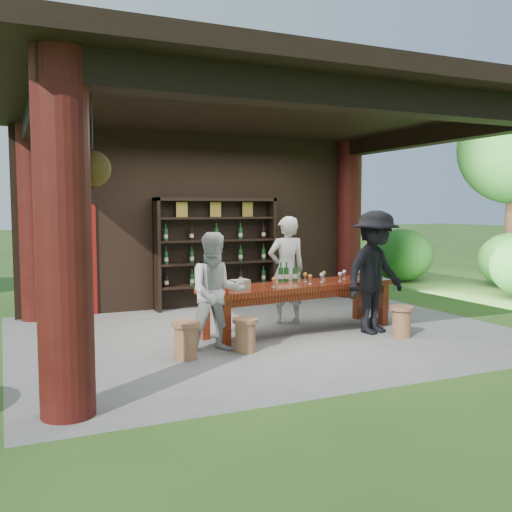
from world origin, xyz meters
name	(u,v)px	position (x,y,z in m)	size (l,w,h in m)	color
ground	(267,333)	(0.00, 0.00, 0.00)	(90.00, 90.00, 0.00)	#2D5119
pavilion	(255,194)	(-0.01, 0.43, 2.13)	(7.50, 6.00, 3.60)	slate
wine_shelf	(217,253)	(0.09, 2.45, 1.05)	(2.38, 0.36, 2.10)	black
tasting_table	(299,291)	(0.50, -0.13, 0.63)	(3.27, 1.24, 0.75)	#62130E
stool_near_left	(245,334)	(-0.76, -0.94, 0.24)	(0.34, 0.34, 0.45)	brown
stool_near_right	(402,321)	(1.71, -1.06, 0.24)	(0.35, 0.35, 0.46)	brown
stool_far_left	(186,339)	(-1.58, -0.94, 0.25)	(0.36, 0.36, 0.48)	brown
host	(287,270)	(0.63, 0.56, 0.89)	(0.65, 0.42, 1.77)	beige
guest_woman	(216,292)	(-1.09, -0.75, 0.80)	(0.77, 0.60, 1.59)	beige
guest_man	(375,272)	(1.51, -0.67, 0.93)	(1.21, 0.69, 1.87)	black
table_bottles	(287,272)	(0.44, 0.18, 0.90)	(0.31, 0.12, 0.31)	#194C1E
table_glasses	(323,277)	(0.93, -0.09, 0.82)	(1.73, 0.46, 0.15)	silver
napkin_basket	(240,284)	(-0.58, -0.34, 0.82)	(0.26, 0.18, 0.14)	#BF6672
shrubs	(334,286)	(1.66, 0.73, 0.54)	(19.53, 8.34, 1.36)	#194C14
trees	(386,132)	(3.21, 1.39, 3.37)	(20.87, 10.86, 4.80)	#3F2819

